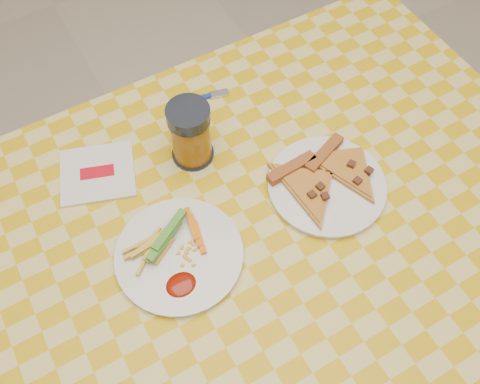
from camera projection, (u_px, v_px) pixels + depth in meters
name	position (u px, v px, depth m)	size (l,w,h in m)	color
ground	(247.00, 340.00, 1.65)	(8.00, 8.00, 0.00)	beige
table	(251.00, 242.00, 1.07)	(1.28, 0.88, 0.76)	silver
plate_left	(179.00, 256.00, 0.96)	(0.23, 0.23, 0.01)	white
plate_right	(327.00, 186.00, 1.04)	(0.23, 0.23, 0.01)	white
fries_veggies	(171.00, 247.00, 0.95)	(0.16, 0.15, 0.04)	#EAB84A
pizza_slices	(324.00, 176.00, 1.04)	(0.26, 0.23, 0.02)	#B16D36
drink_glass	(191.00, 134.00, 1.03)	(0.09, 0.09, 0.14)	black
napkin	(97.00, 173.00, 1.06)	(0.18, 0.17, 0.01)	silver
fork	(200.00, 98.00, 1.16)	(0.13, 0.04, 0.01)	navy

